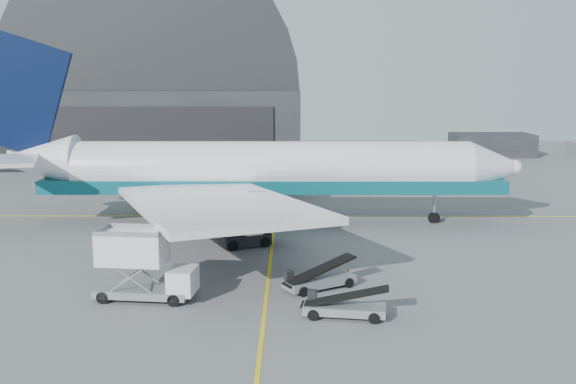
{
  "coord_description": "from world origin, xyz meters",
  "views": [
    {
      "loc": [
        1.58,
        -44.01,
        13.91
      ],
      "look_at": [
        1.34,
        8.81,
        4.5
      ],
      "focal_mm": 40.0,
      "sensor_mm": 36.0,
      "label": 1
    }
  ],
  "objects_px": {
    "catering_truck": "(142,266)",
    "belt_loader_a": "(319,280)",
    "airliner": "(250,170)",
    "belt_loader_b": "(343,307)",
    "pushback_tug": "(246,237)"
  },
  "relations": [
    {
      "from": "airliner",
      "to": "pushback_tug",
      "type": "distance_m",
      "value": 9.79
    },
    {
      "from": "belt_loader_a",
      "to": "belt_loader_b",
      "type": "height_order",
      "value": "belt_loader_a"
    },
    {
      "from": "airliner",
      "to": "belt_loader_b",
      "type": "xyz_separation_m",
      "value": [
        7.0,
        -25.04,
        -4.54
      ]
    },
    {
      "from": "catering_truck",
      "to": "pushback_tug",
      "type": "bearing_deg",
      "value": 73.14
    },
    {
      "from": "catering_truck",
      "to": "airliner",
      "type": "bearing_deg",
      "value": 82.08
    },
    {
      "from": "pushback_tug",
      "to": "belt_loader_b",
      "type": "bearing_deg",
      "value": -91.2
    },
    {
      "from": "airliner",
      "to": "belt_loader_b",
      "type": "distance_m",
      "value": 26.4
    },
    {
      "from": "airliner",
      "to": "pushback_tug",
      "type": "xyz_separation_m",
      "value": [
        0.12,
        -8.73,
        -4.44
      ]
    },
    {
      "from": "pushback_tug",
      "to": "airliner",
      "type": "bearing_deg",
      "value": 66.77
    },
    {
      "from": "airliner",
      "to": "belt_loader_a",
      "type": "xyz_separation_m",
      "value": [
        5.77,
        -19.9,
        -4.53
      ]
    },
    {
      "from": "catering_truck",
      "to": "belt_loader_a",
      "type": "xyz_separation_m",
      "value": [
        11.3,
        2.12,
        -1.59
      ]
    },
    {
      "from": "catering_truck",
      "to": "belt_loader_a",
      "type": "height_order",
      "value": "catering_truck"
    },
    {
      "from": "airliner",
      "to": "belt_loader_a",
      "type": "height_order",
      "value": "airliner"
    },
    {
      "from": "pushback_tug",
      "to": "belt_loader_a",
      "type": "bearing_deg",
      "value": -87.25
    },
    {
      "from": "belt_loader_a",
      "to": "belt_loader_b",
      "type": "relative_size",
      "value": 0.98
    }
  ]
}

